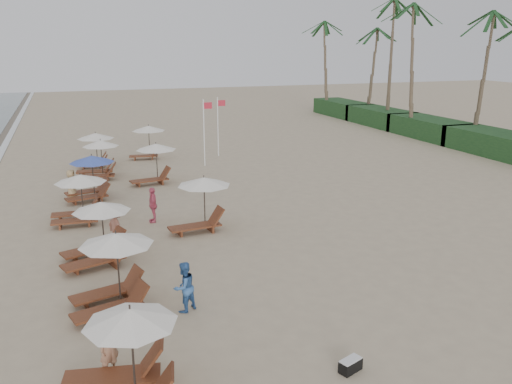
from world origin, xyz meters
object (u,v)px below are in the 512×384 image
object	(u,v)px
beachgoer_mid_a	(184,287)
inland_station_0	(199,201)
lounger_station_5	(97,161)
duffel_bag	(350,365)
lounger_station_3	(76,199)
beachgoer_far_a	(153,205)
lounger_station_1	(109,275)
lounger_station_4	(88,179)
beachgoer_far_b	(71,184)
lounger_station_6	(94,148)
lounger_station_2	(95,237)
inland_station_1	(153,161)
inland_station_2	(146,138)
lounger_station_0	(118,365)
beachgoer_near	(109,347)
flag_pole_near	(205,129)
beachgoer_mid_b	(117,227)

from	to	relation	value
beachgoer_mid_a	inland_station_0	bearing A→B (deg)	-137.11
lounger_station_5	duffel_bag	world-z (taller)	lounger_station_5
lounger_station_3	beachgoer_far_a	bearing A→B (deg)	-18.47
lounger_station_1	inland_station_0	distance (m)	7.15
lounger_station_4	beachgoer_far_b	bearing A→B (deg)	153.88
beachgoer_far_a	duffel_bag	distance (m)	13.05
lounger_station_6	inland_station_0	xyz separation A→B (m)	(3.41, -14.11, 0.09)
lounger_station_2	inland_station_0	distance (m)	4.80
inland_station_1	inland_station_2	size ratio (longest dim) A/B	1.05
lounger_station_0	lounger_station_3	world-z (taller)	lounger_station_0
beachgoer_near	lounger_station_4	bearing A→B (deg)	55.21
lounger_station_2	beachgoer_mid_a	xyz separation A→B (m)	(2.20, -4.63, -0.20)
lounger_station_2	duffel_bag	xyz separation A→B (m)	(5.29, -8.93, -0.80)
inland_station_0	flag_pole_near	size ratio (longest dim) A/B	0.67
lounger_station_3	inland_station_1	size ratio (longest dim) A/B	0.91
lounger_station_1	lounger_station_5	size ratio (longest dim) A/B	1.00
lounger_station_3	duffel_bag	world-z (taller)	lounger_station_3
inland_station_1	beachgoer_mid_a	xyz separation A→B (m)	(-1.56, -15.20, -0.55)
beachgoer_mid_a	inland_station_1	bearing A→B (deg)	-125.40
inland_station_0	flag_pole_near	xyz separation A→B (m)	(3.32, 11.98, 1.08)
lounger_station_4	duffel_bag	xyz separation A→B (m)	(5.09, -17.45, -0.90)
beachgoer_near	beachgoer_far_b	distance (m)	16.08
inland_station_1	flag_pole_near	size ratio (longest dim) A/B	0.66
beachgoer_mid_b	flag_pole_near	world-z (taller)	flag_pole_near
lounger_station_2	flag_pole_near	distance (m)	16.05
inland_station_1	beachgoer_mid_b	size ratio (longest dim) A/B	1.72
lounger_station_0	beachgoer_mid_b	xyz separation A→B (m)	(0.89, 9.55, -0.13)
inland_station_0	inland_station_2	world-z (taller)	same
lounger_station_4	inland_station_1	world-z (taller)	same
lounger_station_6	beachgoer_near	bearing A→B (deg)	-92.56
lounger_station_0	inland_station_0	xyz separation A→B (m)	(4.33, 10.36, 0.33)
inland_station_0	beachgoer_mid_b	bearing A→B (deg)	-166.76
beachgoer_far_a	beachgoer_far_b	world-z (taller)	beachgoer_far_a
lounger_station_4	lounger_station_5	distance (m)	4.51
beachgoer_far_a	duffel_bag	size ratio (longest dim) A/B	2.44
lounger_station_3	beachgoer_mid_a	distance (m)	9.89
inland_station_2	beachgoer_mid_b	distance (m)	16.68
beachgoer_far_b	beachgoer_near	bearing A→B (deg)	-171.61
lounger_station_3	lounger_station_4	distance (m)	3.69
lounger_station_0	flag_pole_near	xyz separation A→B (m)	(7.65, 22.34, 1.41)
inland_station_1	lounger_station_0	bearing A→B (deg)	-101.32
inland_station_0	beachgoer_near	world-z (taller)	inland_station_0
lounger_station_4	flag_pole_near	size ratio (longest dim) A/B	0.62
beachgoer_far_b	lounger_station_6	bearing A→B (deg)	-5.20
inland_station_1	beachgoer_far_a	distance (m)	6.83
inland_station_0	flag_pole_near	distance (m)	12.48
inland_station_0	beachgoer_near	size ratio (longest dim) A/B	1.89
lounger_station_3	inland_station_0	distance (m)	5.56
duffel_bag	beachgoer_near	bearing A→B (deg)	161.91
lounger_station_1	beachgoer_far_b	distance (m)	12.72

